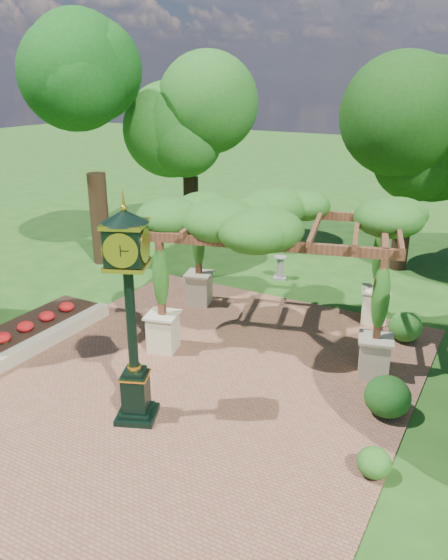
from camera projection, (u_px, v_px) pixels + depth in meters
The scene contains 13 objects.
ground at pixel (172, 401), 12.71m from camera, with size 120.00×120.00×0.00m, color #1E4714.
brick_plaza at pixel (195, 381), 13.52m from camera, with size 10.00×12.00×0.04m, color brown.
border_wall at pixel (44, 341), 15.14m from camera, with size 0.35×5.00×0.40m, color #C6B793.
flower_bed at pixel (22, 335), 15.56m from camera, with size 1.50×5.00×0.36m, color red.
pedestal_clock at pixel (130, 299), 11.06m from camera, with size 1.23×1.23×4.78m.
pergola at pixel (278, 224), 14.74m from camera, with size 7.27×5.52×4.07m.
sundial at pixel (280, 269), 20.21m from camera, with size 0.60×0.60×0.86m.
shrub_front at pixel (374, 463), 10.20m from camera, with size 0.65×0.65×0.58m, color #28611B.
shrub_mid at pixel (388, 397), 11.99m from camera, with size 1.02×1.02×0.92m, color #194B15.
shrub_back at pixel (405, 327), 15.39m from camera, with size 0.93×0.93×0.84m, color #28631C.
tree_west_near at pixel (90, 98), 19.94m from camera, with size 3.93×3.93×9.26m.
tree_west_far at pixel (189, 127), 23.59m from camera, with size 3.80×3.80×7.34m.
tree_north at pixel (413, 138), 19.68m from camera, with size 4.00×4.00×7.29m.
Camera 1 is at (6.36, -8.92, 7.14)m, focal length 35.00 mm.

